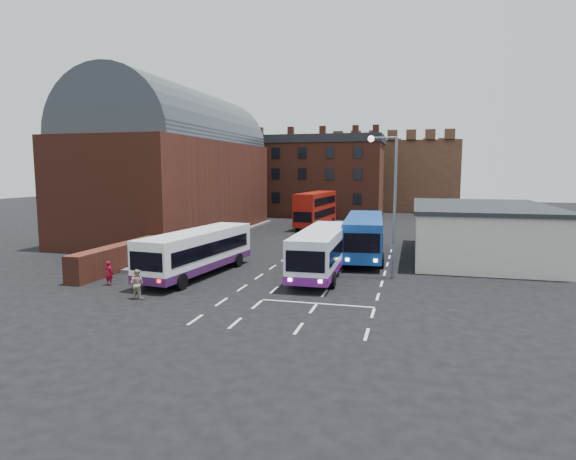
% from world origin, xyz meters
% --- Properties ---
extents(ground, '(180.00, 180.00, 0.00)m').
position_xyz_m(ground, '(0.00, 0.00, 0.00)').
color(ground, black).
extents(railway_station, '(12.00, 28.00, 16.00)m').
position_xyz_m(railway_station, '(-15.50, 21.00, 7.64)').
color(railway_station, '#602B1E').
rests_on(railway_station, ground).
extents(forecourt_wall, '(1.20, 10.00, 1.80)m').
position_xyz_m(forecourt_wall, '(-10.20, 2.00, 0.90)').
color(forecourt_wall, '#602B1E').
rests_on(forecourt_wall, ground).
extents(cream_building, '(10.40, 16.40, 4.25)m').
position_xyz_m(cream_building, '(15.00, 14.00, 2.16)').
color(cream_building, beige).
rests_on(cream_building, ground).
extents(brick_terrace, '(22.00, 10.00, 11.00)m').
position_xyz_m(brick_terrace, '(-6.00, 46.00, 5.50)').
color(brick_terrace, brown).
rests_on(brick_terrace, ground).
extents(castle_keep, '(22.00, 22.00, 12.00)m').
position_xyz_m(castle_keep, '(6.00, 66.00, 6.00)').
color(castle_keep, brown).
rests_on(castle_keep, ground).
extents(bus_white_outbound, '(3.67, 11.14, 2.98)m').
position_xyz_m(bus_white_outbound, '(-4.09, 1.83, 1.76)').
color(bus_white_outbound, white).
rests_on(bus_white_outbound, ground).
extents(bus_white_inbound, '(3.00, 11.22, 3.05)m').
position_xyz_m(bus_white_inbound, '(3.90, 4.05, 1.80)').
color(bus_white_inbound, white).
rests_on(bus_white_inbound, ground).
extents(bus_blue, '(3.76, 12.36, 3.33)m').
position_xyz_m(bus_blue, '(6.00, 11.14, 1.96)').
color(bus_blue, '#13439A').
rests_on(bus_blue, ground).
extents(bus_red_double, '(3.39, 10.95, 4.31)m').
position_xyz_m(bus_red_double, '(-1.88, 30.67, 2.29)').
color(bus_red_double, '#9C140B').
rests_on(bus_red_double, ground).
extents(street_lamp, '(1.87, 0.41, 9.18)m').
position_xyz_m(street_lamp, '(8.28, 4.12, 5.54)').
color(street_lamp, slate).
rests_on(street_lamp, ground).
extents(pedestrian_red, '(0.58, 0.40, 1.50)m').
position_xyz_m(pedestrian_red, '(-8.12, -2.19, 0.75)').
color(pedestrian_red, maroon).
rests_on(pedestrian_red, ground).
extents(pedestrian_beige, '(0.80, 0.62, 1.63)m').
position_xyz_m(pedestrian_beige, '(-4.72, -4.51, 0.82)').
color(pedestrian_beige, tan).
rests_on(pedestrian_beige, ground).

